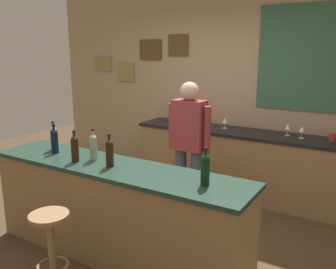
{
  "coord_description": "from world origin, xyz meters",
  "views": [
    {
      "loc": [
        2.11,
        -2.86,
        1.98
      ],
      "look_at": [
        0.07,
        0.45,
        1.05
      ],
      "focal_mm": 39.0,
      "sensor_mm": 36.0,
      "label": 1
    }
  ],
  "objects": [
    {
      "name": "bar_stool",
      "position": [
        -0.11,
        -1.07,
        0.46
      ],
      "size": [
        0.32,
        0.32,
        0.68
      ],
      "color": "olive",
      "rests_on": "ground_plane"
    },
    {
      "name": "wine_glass_b",
      "position": [
        1.05,
        1.73,
        1.01
      ],
      "size": [
        0.07,
        0.07,
        0.16
      ],
      "color": "silver",
      "rests_on": "side_counter"
    },
    {
      "name": "bartender",
      "position": [
        0.23,
        0.63,
        0.94
      ],
      "size": [
        0.52,
        0.21,
        1.62
      ],
      "color": "#384766",
      "rests_on": "ground_plane"
    },
    {
      "name": "coffee_mug",
      "position": [
        1.57,
        1.71,
        0.95
      ],
      "size": [
        0.12,
        0.08,
        0.09
      ],
      "color": "#B2332D",
      "rests_on": "side_counter"
    },
    {
      "name": "ground_plane",
      "position": [
        0.0,
        0.0,
        0.0
      ],
      "size": [
        10.0,
        10.0,
        0.0
      ],
      "primitive_type": "plane",
      "color": "#4C3823"
    },
    {
      "name": "bar_counter",
      "position": [
        0.0,
        -0.4,
        0.46
      ],
      "size": [
        2.68,
        0.6,
        0.92
      ],
      "color": "olive",
      "rests_on": "ground_plane"
    },
    {
      "name": "wine_bottle_c",
      "position": [
        -0.38,
        -0.5,
        1.06
      ],
      "size": [
        0.07,
        0.07,
        0.31
      ],
      "color": "black",
      "rests_on": "bar_counter"
    },
    {
      "name": "side_counter",
      "position": [
        0.4,
        1.65,
        0.45
      ],
      "size": [
        2.8,
        0.56,
        0.9
      ],
      "color": "olive",
      "rests_on": "ground_plane"
    },
    {
      "name": "wine_glass_a",
      "position": [
        0.21,
        1.7,
        1.01
      ],
      "size": [
        0.07,
        0.07,
        0.16
      ],
      "color": "silver",
      "rests_on": "side_counter"
    },
    {
      "name": "wine_bottle_a",
      "position": [
        -0.88,
        -0.31,
        1.06
      ],
      "size": [
        0.07,
        0.07,
        0.31
      ],
      "color": "#999E99",
      "rests_on": "bar_counter"
    },
    {
      "name": "back_wall",
      "position": [
        0.01,
        2.03,
        1.42
      ],
      "size": [
        6.0,
        0.09,
        2.8
      ],
      "color": "tan",
      "rests_on": "ground_plane"
    },
    {
      "name": "wine_glass_c",
      "position": [
        1.23,
        1.67,
        1.01
      ],
      "size": [
        0.07,
        0.07,
        0.16
      ],
      "color": "silver",
      "rests_on": "side_counter"
    },
    {
      "name": "wine_bottle_e",
      "position": [
        -0.01,
        -0.43,
        1.06
      ],
      "size": [
        0.07,
        0.07,
        0.31
      ],
      "color": "black",
      "rests_on": "bar_counter"
    },
    {
      "name": "wine_bottle_b",
      "position": [
        -0.78,
        -0.39,
        1.06
      ],
      "size": [
        0.07,
        0.07,
        0.31
      ],
      "color": "black",
      "rests_on": "bar_counter"
    },
    {
      "name": "wine_bottle_d",
      "position": [
        -0.27,
        -0.36,
        1.06
      ],
      "size": [
        0.07,
        0.07,
        0.31
      ],
      "color": "#999E99",
      "rests_on": "bar_counter"
    },
    {
      "name": "wine_bottle_f",
      "position": [
        0.93,
        -0.39,
        1.06
      ],
      "size": [
        0.07,
        0.07,
        0.31
      ],
      "color": "black",
      "rests_on": "bar_counter"
    }
  ]
}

